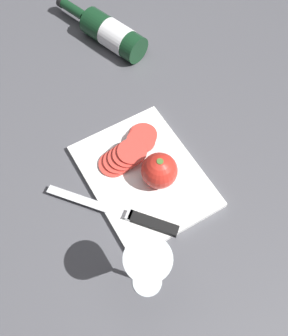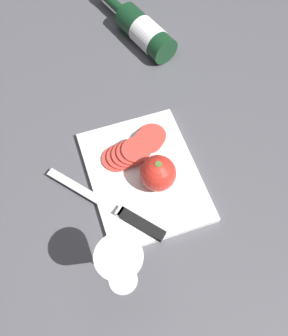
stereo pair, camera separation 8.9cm
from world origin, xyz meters
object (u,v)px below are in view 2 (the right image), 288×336
tomato_slice_stack_near (126,154)px  knife (130,218)px  wine_bottle (143,31)px  wine_glass (120,264)px  whole_tomato (158,173)px  tomato_slice_stack_far (150,138)px

tomato_slice_stack_near → knife: bearing=-14.6°
wine_bottle → wine_glass: 0.69m
wine_bottle → tomato_slice_stack_near: size_ratio=2.67×
whole_tomato → knife: whole_tomato is taller
tomato_slice_stack_near → tomato_slice_stack_far: bearing=112.8°
wine_bottle → knife: (0.52, -0.20, -0.02)m
wine_glass → tomato_slice_stack_near: bearing=161.1°
knife → tomato_slice_stack_far: tomato_slice_stack_far is taller
wine_glass → whole_tomato: 0.24m
whole_tomato → tomato_slice_stack_near: bearing=-150.3°
wine_glass → tomato_slice_stack_near: 0.30m
wine_glass → knife: size_ratio=0.67×
whole_tomato → tomato_slice_stack_far: size_ratio=0.94×
wine_glass → tomato_slice_stack_far: (-0.30, 0.16, -0.10)m
wine_glass → knife: 0.17m
wine_bottle → whole_tomato: 0.47m
wine_bottle → tomato_slice_stack_far: wine_bottle is taller
tomato_slice_stack_near → tomato_slice_stack_far: tomato_slice_stack_near is taller
wine_glass → tomato_slice_stack_far: wine_glass is taller
wine_bottle → tomato_slice_stack_near: wine_bottle is taller
tomato_slice_stack_far → wine_glass: bearing=-28.4°
wine_glass → wine_bottle: bearing=158.0°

